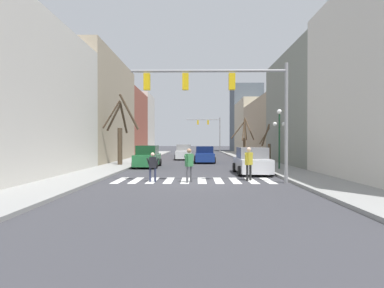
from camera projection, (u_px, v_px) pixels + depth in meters
The scene contains 19 objects.
ground_plane at pixel (194, 183), 15.42m from camera, with size 240.00×240.00×0.00m, color #38383D.
sidewalk_left at pixel (69, 181), 15.51m from camera, with size 2.88×90.00×0.15m.
sidewalk_right at pixel (319, 182), 15.33m from camera, with size 2.88×90.00×0.15m.
building_row_left at pixel (99, 116), 33.96m from camera, with size 6.00×48.20×10.81m.
building_row_right at pixel (276, 119), 40.18m from camera, with size 6.00×59.87×14.00m.
crosswalk_stripes at pixel (194, 180), 16.35m from camera, with size 8.55×2.60×0.01m.
traffic_signal_near at pixel (227, 93), 15.34m from camera, with size 8.04×0.28×6.16m.
traffic_signal_far at pixel (210, 127), 58.00m from camera, with size 6.66×0.28×6.77m.
street_lamp_right_corner at pixel (279, 127), 21.78m from camera, with size 0.95×0.36×4.33m.
car_driving_toward_lane at pixel (147, 157), 24.74m from camera, with size 1.98×4.24×1.80m.
car_driving_away_lane at pixel (184, 152), 35.42m from camera, with size 2.00×4.70×1.77m.
car_at_intersection at pixel (204, 155), 30.14m from camera, with size 2.08×4.51×1.66m.
car_parked_right_far at pixel (252, 162), 19.63m from camera, with size 2.17×4.14×1.75m.
pedestrian_on_right_sidewalk at pixel (189, 162), 15.57m from camera, with size 0.55×0.64×1.77m.
pedestrian_waiting_at_curb at pixel (249, 161), 16.28m from camera, with size 0.60×0.64×1.82m.
pedestrian_on_left_sidewalk at pixel (153, 165), 15.79m from camera, with size 0.67×0.21×1.55m.
street_tree_left_mid at pixel (267, 145), 27.12m from camera, with size 1.03×1.10×3.58m.
street_tree_left_near at pixel (121, 133), 25.80m from camera, with size 3.03×2.49×6.07m.
street_tree_left_far at pixel (244, 139), 36.11m from camera, with size 2.54×3.35×4.91m.
Camera 1 is at (0.13, -15.40, 2.15)m, focal length 28.00 mm.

